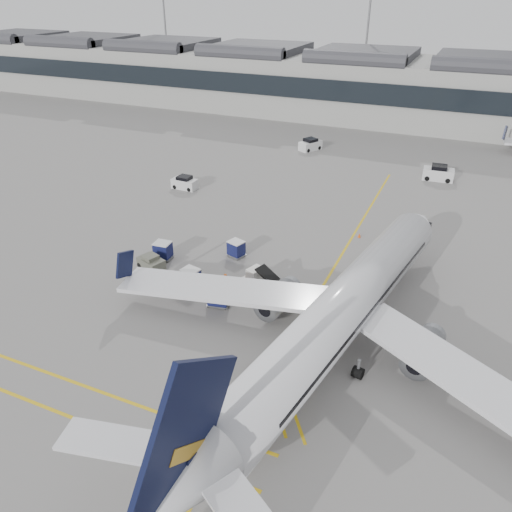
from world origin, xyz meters
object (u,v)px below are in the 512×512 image
at_px(baggage_cart_a, 219,295).
at_px(airliner_main, 339,315).
at_px(belt_loader, 265,283).
at_px(ramp_agent_b, 227,286).
at_px(ramp_agent_a, 226,283).
at_px(pushback_tug, 151,263).

bearing_deg(baggage_cart_a, airliner_main, -19.96).
height_order(belt_loader, ramp_agent_b, belt_loader).
bearing_deg(ramp_agent_a, ramp_agent_b, -87.49).
bearing_deg(baggage_cart_a, pushback_tug, 151.42).
xyz_separation_m(belt_loader, baggage_cart_a, (-2.57, -3.70, 0.38)).
distance_m(ramp_agent_a, ramp_agent_b, 0.56).
bearing_deg(airliner_main, baggage_cart_a, -179.31).
relative_size(ramp_agent_b, pushback_tug, 0.62).
xyz_separation_m(airliner_main, ramp_agent_a, (-10.89, 3.78, -2.26)).
distance_m(airliner_main, ramp_agent_a, 11.75).
xyz_separation_m(belt_loader, ramp_agent_a, (-2.96, -1.61, 0.23)).
relative_size(baggage_cart_a, ramp_agent_a, 1.19).
height_order(airliner_main, ramp_agent_b, airliner_main).
bearing_deg(pushback_tug, ramp_agent_a, 14.56).
height_order(airliner_main, ramp_agent_a, airliner_main).
height_order(ramp_agent_b, pushback_tug, ramp_agent_b).
bearing_deg(pushback_tug, baggage_cart_a, 1.34).
distance_m(baggage_cart_a, ramp_agent_a, 2.13).
bearing_deg(airliner_main, ramp_agent_b, 172.32).
bearing_deg(baggage_cart_a, ramp_agent_a, 89.91).
height_order(airliner_main, pushback_tug, airliner_main).
bearing_deg(airliner_main, belt_loader, 155.65).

